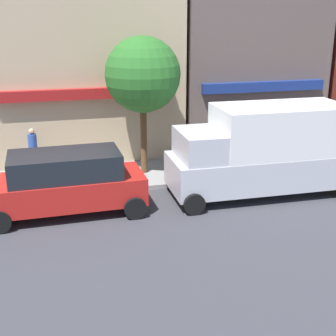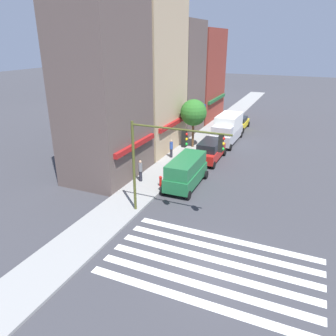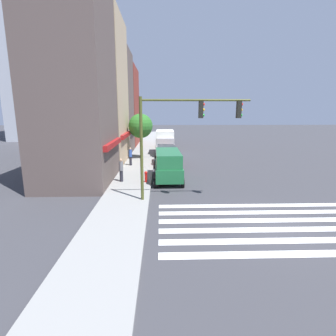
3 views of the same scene
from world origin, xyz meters
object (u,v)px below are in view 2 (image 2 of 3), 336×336
Objects in this scene: van_green at (186,171)px; street_tree at (194,113)px; box_truck_silver at (227,128)px; pedestrian_grey_coat at (140,170)px; suv_red at (210,150)px; fire_hydrant at (161,181)px; pedestrian_blue_shirt at (171,148)px; traffic_signal at (167,151)px; sedan_yellow at (239,123)px.

street_tree reaches higher than van_green.
box_truck_silver is 5.02m from street_tree.
box_truck_silver reaches higher than pedestrian_grey_coat.
fire_hydrant is (-7.50, 1.70, -0.42)m from suv_red.
suv_red is at bearing 56.69° from pedestrian_blue_shirt.
traffic_signal reaches higher than suv_red.
sedan_yellow is at bearing 1.49° from traffic_signal.
traffic_signal is at bearing 108.41° from pedestrian_grey_coat.
street_tree is at bearing 5.98° from fire_hydrant.
sedan_yellow is 2.49× the size of pedestrian_blue_shirt.
street_tree is at bearing 142.31° from box_truck_silver.
suv_red is 1.08× the size of sedan_yellow.
suv_red is 4.95m from street_tree.
sedan_yellow is at bearing -15.88° from street_tree.
traffic_signal reaches higher than fire_hydrant.
suv_red is 0.94× the size of street_tree.
pedestrian_blue_shirt is (-7.54, 3.57, -0.51)m from box_truck_silver.
pedestrian_blue_shirt reaches higher than fire_hydrant.
traffic_signal is 6.09m from van_green.
pedestrian_grey_coat is at bearing 169.86° from sedan_yellow.
pedestrian_grey_coat is (4.28, 4.21, -3.49)m from traffic_signal.
van_green is at bearing -57.84° from fire_hydrant.
fire_hydrant is at bearing 173.80° from box_truck_silver.
traffic_signal is 24.66m from sedan_yellow.
sedan_yellow is 2.49× the size of pedestrian_grey_coat.
box_truck_silver is at bearing -130.75° from pedestrian_grey_coat.
box_truck_silver reaches higher than van_green.
box_truck_silver is 1.24× the size of street_tree.
pedestrian_blue_shirt is at bearing 169.17° from street_tree.
pedestrian_grey_coat reaches higher than sedan_yellow.
van_green is 2.12m from fire_hydrant.
box_truck_silver reaches higher than sedan_yellow.
fire_hydrant is (-14.03, 1.70, -0.97)m from box_truck_silver.
suv_red is at bearing 179.96° from sedan_yellow.
traffic_signal is 1.25× the size of van_green.
sedan_yellow is 20.41m from pedestrian_grey_coat.
fire_hydrant is at bearing 120.74° from van_green.
sedan_yellow is at bearing -1.17° from suv_red.
fire_hydrant is (-1.07, 1.70, -0.67)m from van_green.
street_tree is at bearing -120.54° from pedestrian_grey_coat.
street_tree reaches higher than sedan_yellow.
van_green is 1.00× the size of street_tree.
traffic_signal is at bearing -27.37° from pedestrian_blue_shirt.
pedestrian_blue_shirt is (10.51, 4.20, -3.49)m from traffic_signal.
pedestrian_grey_coat is 10.63m from street_tree.
traffic_signal is 18.31m from box_truck_silver.
pedestrian_blue_shirt is at bearing 21.77° from traffic_signal.
pedestrian_grey_coat and pedestrian_blue_shirt have the same top height.
box_truck_silver is (12.96, 0.00, 0.30)m from van_green.
fire_hydrant is at bearing 30.07° from traffic_signal.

